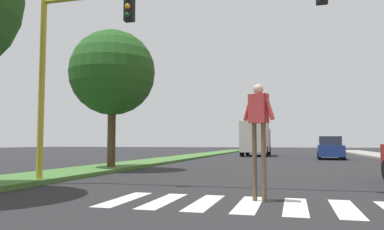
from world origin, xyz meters
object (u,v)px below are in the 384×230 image
object	(u,v)px
traffic_light_gantry	(129,32)
pedestrian_performer	(259,122)
tree_mid	(112,73)
sedan_midblock	(330,148)
truck_box_delivery	(256,138)

from	to	relation	value
traffic_light_gantry	pedestrian_performer	distance (m)	4.91
traffic_light_gantry	tree_mid	bearing A→B (deg)	121.20
traffic_light_gantry	sedan_midblock	xyz separation A→B (m)	(7.14, 20.45, -3.60)
tree_mid	sedan_midblock	xyz separation A→B (m)	(10.57, 14.79, -3.61)
sedan_midblock	truck_box_delivery	bearing A→B (deg)	139.58
sedan_midblock	truck_box_delivery	size ratio (longest dim) A/B	0.72
pedestrian_performer	truck_box_delivery	size ratio (longest dim) A/B	0.40
tree_mid	pedestrian_performer	xyz separation A→B (m)	(7.19, -7.26, -2.74)
traffic_light_gantry	truck_box_delivery	xyz separation A→B (m)	(1.10, 25.60, -2.75)
tree_mid	sedan_midblock	size ratio (longest dim) A/B	1.39
traffic_light_gantry	pedestrian_performer	bearing A→B (deg)	-23.06
traffic_light_gantry	sedan_midblock	world-z (taller)	traffic_light_gantry
sedan_midblock	traffic_light_gantry	bearing A→B (deg)	-109.25
tree_mid	truck_box_delivery	bearing A→B (deg)	77.21
pedestrian_performer	sedan_midblock	distance (m)	22.32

